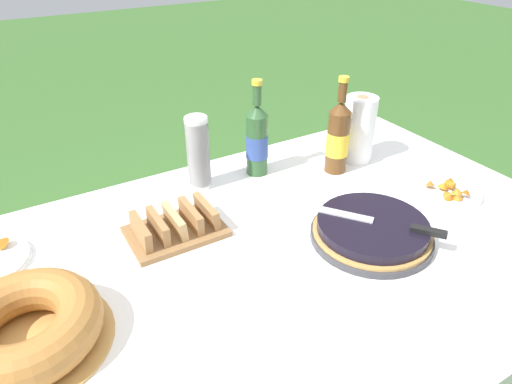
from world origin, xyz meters
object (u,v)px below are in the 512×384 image
Objects in this scene: bundt_cake at (25,326)px; snack_plate_left at (448,190)px; cider_bottle_amber at (338,137)px; berry_tart at (372,231)px; cider_bottle_green at (257,140)px; paper_towel_roll at (359,129)px; bread_board at (175,226)px; cup_stack at (198,153)px; serving_knife at (385,222)px.

snack_plate_left is (1.23, -0.04, -0.04)m from bundt_cake.
berry_tart is at bearing -114.68° from cider_bottle_amber.
cider_bottle_amber is at bearing 65.32° from berry_tart.
cider_bottle_green is 0.37m from paper_towel_roll.
bundt_cake reaches higher than berry_tart.
cider_bottle_green is 0.63m from snack_plate_left.
snack_plate_left is 0.90× the size of paper_towel_roll.
cider_bottle_green is at bearing 26.59° from bundt_cake.
cider_bottle_amber is 0.39m from snack_plate_left.
cider_bottle_green reaches higher than berry_tart.
paper_towel_roll is 0.74m from bread_board.
bundt_cake is 0.70m from cup_stack.
cup_stack is 0.74× the size of cider_bottle_green.
snack_plate_left is (0.37, 0.05, -0.02)m from berry_tart.
bread_board is at bearing 146.95° from berry_tart.
berry_tart is 0.40m from cider_bottle_amber.
snack_plate_left is at bearing -16.21° from bread_board.
cider_bottle_green is at bearing -26.61° from serving_knife.
bundt_cake is 1.44× the size of paper_towel_roll.
bundt_cake is 1.40× the size of cup_stack.
snack_plate_left is at bearing -55.44° from cider_bottle_amber.
berry_tart is 1.55× the size of snack_plate_left.
cider_bottle_green is 0.98× the size of cider_bottle_amber.
berry_tart is 0.05m from serving_knife.
berry_tart is at bearing -33.05° from bread_board.
cup_stack is 0.93× the size of bread_board.
cider_bottle_green reaches higher than bread_board.
berry_tart is at bearing -6.20° from bundt_cake.
cider_bottle_amber is at bearing 6.05° from bread_board.
berry_tart reaches higher than snack_plate_left.
cider_bottle_green is (0.21, -0.01, 0.00)m from cup_stack.
cider_bottle_amber is at bearing -58.14° from serving_knife.
bread_board is at bearing 163.79° from snack_plate_left.
cider_bottle_amber reaches higher than berry_tart.
bread_board is (0.40, 0.20, -0.02)m from bundt_cake.
berry_tart is 1.40× the size of paper_towel_roll.
paper_towel_roll is at bearing -10.92° from cup_stack.
berry_tart is at bearing -60.42° from cup_stack.
bundt_cake is at bearing -153.66° from bread_board.
paper_towel_roll is at bearing 105.32° from snack_plate_left.
cup_stack reaches higher than bundt_cake.
bundt_cake reaches higher than snack_plate_left.
paper_towel_roll is (0.56, -0.11, -0.00)m from cup_stack.
serving_knife is at bearing -60.06° from cup_stack.
berry_tart is 1.00× the size of cider_bottle_amber.
cider_bottle_green is at bearing 165.18° from paper_towel_roll.
cider_bottle_green is at bearing 152.63° from cider_bottle_amber.
cider_bottle_green is 1.53× the size of snack_plate_left.
paper_towel_roll is at bearing -69.92° from serving_knife.
bread_board is (-0.17, -0.20, -0.09)m from cup_stack.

